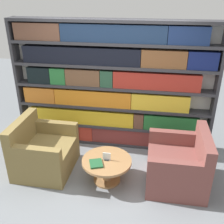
# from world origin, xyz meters

# --- Properties ---
(ground_plane) EXTENTS (14.00, 14.00, 0.00)m
(ground_plane) POSITION_xyz_m (0.00, 0.00, 0.00)
(ground_plane) COLOR slate
(bookshelf) EXTENTS (3.55, 0.30, 2.29)m
(bookshelf) POSITION_xyz_m (-0.02, 1.27, 1.14)
(bookshelf) COLOR silver
(bookshelf) RESTS_ON ground_plane
(armchair_left) EXTENTS (0.87, 0.94, 0.88)m
(armchair_left) POSITION_xyz_m (-0.98, 0.27, 0.31)
(armchair_left) COLOR olive
(armchair_left) RESTS_ON ground_plane
(armchair_right) EXTENTS (0.87, 0.93, 0.88)m
(armchair_right) POSITION_xyz_m (1.18, 0.27, 0.31)
(armchair_right) COLOR brown
(armchair_right) RESTS_ON ground_plane
(coffee_table) EXTENTS (0.76, 0.76, 0.39)m
(coffee_table) POSITION_xyz_m (0.10, 0.14, 0.28)
(coffee_table) COLOR olive
(coffee_table) RESTS_ON ground_plane
(table_sign) EXTENTS (0.12, 0.06, 0.13)m
(table_sign) POSITION_xyz_m (0.10, 0.14, 0.44)
(table_sign) COLOR black
(table_sign) RESTS_ON coffee_table
(stray_book) EXTENTS (0.24, 0.26, 0.03)m
(stray_book) POSITION_xyz_m (-0.04, 0.01, 0.40)
(stray_book) COLOR #1E512D
(stray_book) RESTS_ON coffee_table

